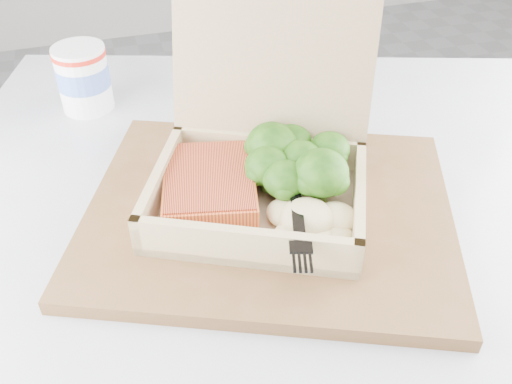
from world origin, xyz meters
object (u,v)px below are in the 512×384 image
object	(u,v)px
paper_cup	(83,76)
cafe_table	(276,337)
takeout_container	(263,153)
serving_tray	(269,212)

from	to	relation	value
paper_cup	cafe_table	bearing A→B (deg)	-60.40
cafe_table	takeout_container	world-z (taller)	takeout_container
serving_tray	takeout_container	bearing A→B (deg)	87.63
cafe_table	paper_cup	xyz separation A→B (m)	(-0.18, 0.32, 0.24)
takeout_container	cafe_table	bearing A→B (deg)	-57.95
cafe_table	takeout_container	xyz separation A→B (m)	(-0.01, 0.05, 0.26)
takeout_container	serving_tray	bearing A→B (deg)	-67.05
cafe_table	takeout_container	distance (m)	0.26
serving_tray	paper_cup	distance (m)	0.35
takeout_container	paper_cup	bearing A→B (deg)	148.25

